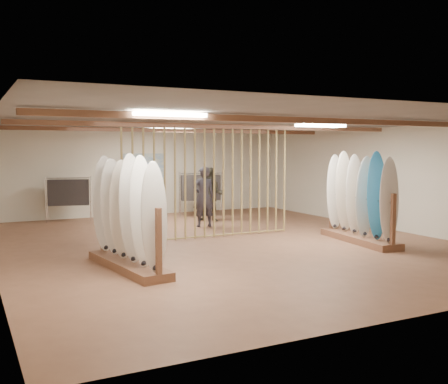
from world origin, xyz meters
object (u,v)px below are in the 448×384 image
rack_right (360,212)px  shopper_a (204,193)px  rack_left (128,231)px  clothing_rack_b (201,188)px  clothing_rack_a (69,192)px  shopper_b (211,191)px

rack_right → shopper_a: bearing=127.7°
rack_left → clothing_rack_b: 7.59m
rack_left → rack_right: 5.70m
rack_left → rack_right: size_ratio=1.00×
clothing_rack_a → clothing_rack_b: bearing=5.3°
clothing_rack_b → shopper_a: (-0.86, -2.11, 0.02)m
rack_left → shopper_a: bearing=43.3°
shopper_a → shopper_b: (0.67, 0.95, -0.04)m
clothing_rack_a → shopper_b: bearing=-10.6°
clothing_rack_a → shopper_b: 4.29m
clothing_rack_a → rack_left: bearing=-76.8°
shopper_b → rack_left: bearing=-91.7°
rack_right → clothing_rack_b: size_ratio=1.81×
rack_left → rack_right: rack_right is taller
shopper_b → rack_right: bearing=-34.6°
rack_right → clothing_rack_b: bearing=110.6°
clothing_rack_a → shopper_a: 4.26m
rack_left → shopper_b: 6.55m
clothing_rack_a → clothing_rack_b: (4.07, -0.69, 0.06)m
rack_right → clothing_rack_b: rack_right is taller
rack_left → shopper_a: size_ratio=1.36×
clothing_rack_b → shopper_a: shopper_a is taller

